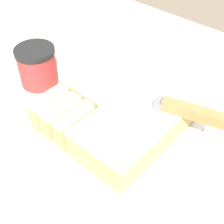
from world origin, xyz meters
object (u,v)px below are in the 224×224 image
Objects in this scene: cake at (115,112)px; coffee_cup at (37,66)px; knife at (180,109)px; cake_board at (112,124)px.

cake is 0.24m from coffee_cup.
knife is 0.36m from coffee_cup.
cake_board is at bearing -135.99° from cake.
cake_board is at bearing 1.53° from coffee_cup.
knife is 2.96× the size of coffee_cup.
cake_board is at bearing 9.85° from knife.
coffee_cup is at bearing -5.59° from knife.
cake is 0.13m from knife.
coffee_cup is (-0.23, -0.01, 0.05)m from cake_board.
coffee_cup reaches higher than cake_board.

